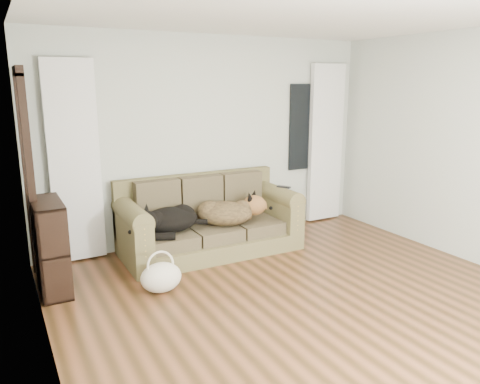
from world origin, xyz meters
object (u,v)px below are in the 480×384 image
tote_bag (161,276)px  bookshelf (50,242)px  sofa (210,216)px  dog_shepherd (228,213)px  dog_black_lab (167,221)px

tote_bag → bookshelf: bearing=149.1°
sofa → dog_shepherd: sofa is taller
sofa → dog_black_lab: bearing=-173.1°
dog_shepherd → tote_bag: size_ratio=1.73×
dog_black_lab → bookshelf: size_ratio=0.75×
sofa → bookshelf: size_ratio=2.32×
tote_bag → dog_black_lab: bearing=65.6°
tote_bag → bookshelf: bookshelf is taller
dog_shepherd → bookshelf: bookshelf is taller
sofa → dog_shepherd: 0.22m
tote_bag → bookshelf: (-0.93, 0.55, 0.34)m
dog_black_lab → tote_bag: dog_black_lab is taller
dog_shepherd → bookshelf: 2.02m
dog_black_lab → sofa: bearing=3.4°
bookshelf → tote_bag: bearing=-23.2°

